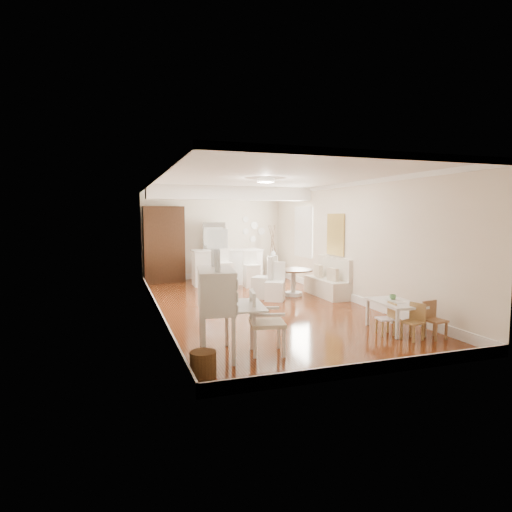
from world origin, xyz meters
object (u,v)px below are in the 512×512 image
kids_table (395,316)px  fridge (225,251)px  dining_table (293,282)px  slip_chair_near (275,282)px  slip_chair_far (264,277)px  kids_chair_c (435,320)px  secretary_bureau (216,313)px  gustavian_armchair (267,322)px  wicker_basket (203,365)px  kids_chair_b (385,318)px  bar_stool_right (252,269)px  sideboard (272,267)px  kids_chair_a (412,322)px  pantry_cabinet (164,244)px  breakfast_counter (227,267)px  bar_stool_left (223,268)px

kids_table → fridge: size_ratio=0.58×
dining_table → slip_chair_near: 0.81m
slip_chair_far → kids_chair_c: bearing=58.1°
secretary_bureau → gustavian_armchair: bearing=-0.2°
wicker_basket → kids_table: 3.80m
secretary_bureau → slip_chair_near: secretary_bureau is taller
gustavian_armchair → kids_chair_b: (2.24, 0.29, -0.18)m
bar_stool_right → secretary_bureau: bearing=-110.5°
sideboard → kids_chair_a: bearing=-71.6°
kids_table → pantry_cabinet: pantry_cabinet is taller
secretary_bureau → kids_chair_b: secretary_bureau is taller
bar_stool_right → pantry_cabinet: bearing=144.1°
dining_table → kids_table: bearing=-84.4°
breakfast_counter → fridge: fridge is taller
kids_chair_b → wicker_basket: bearing=-67.0°
slip_chair_near → secretary_bureau: bearing=-92.5°
kids_chair_c → pantry_cabinet: (-3.51, 7.60, 0.84)m
secretary_bureau → bar_stool_left: (1.49, 5.49, -0.05)m
gustavian_armchair → wicker_basket: bearing=132.4°
wicker_basket → kids_table: size_ratio=0.32×
secretary_bureau → slip_chair_far: bearing=70.1°
gustavian_armchair → kids_chair_b: 2.27m
kids_chair_c → bar_stool_right: 5.98m
kids_table → kids_chair_c: 0.71m
gustavian_armchair → slip_chair_far: slip_chair_far is taller
breakfast_counter → gustavian_armchair: bearing=-99.5°
slip_chair_far → fridge: fridge is taller
kids_chair_a → slip_chair_far: bearing=179.4°
kids_table → slip_chair_far: bearing=108.0°
kids_chair_b → sideboard: (0.50, 6.71, 0.09)m
bar_stool_right → kids_table: bearing=-77.3°
kids_table → dining_table: 3.65m
gustavian_armchair → bar_stool_left: bar_stool_left is taller
dining_table → pantry_cabinet: pantry_cabinet is taller
kids_chair_a → kids_chair_c: size_ratio=0.98×
wicker_basket → fridge: fridge is taller
breakfast_counter → pantry_cabinet: 2.11m
kids_chair_a → bar_stool_left: bar_stool_left is taller
dining_table → gustavian_armchair: bearing=-118.3°
kids_table → sideboard: sideboard is taller
wicker_basket → pantry_cabinet: 8.14m
wicker_basket → kids_table: bearing=16.8°
kids_chair_a → slip_chair_near: 3.87m
kids_chair_a → kids_chair_b: bearing=-166.8°
sideboard → secretary_bureau: bearing=-96.2°
kids_table → dining_table: bearing=95.6°
breakfast_counter → bar_stool_left: bearing=-112.7°
secretary_bureau → slip_chair_far: 4.44m
pantry_cabinet → slip_chair_far: bearing=-59.2°
slip_chair_far → sideboard: slip_chair_far is taller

